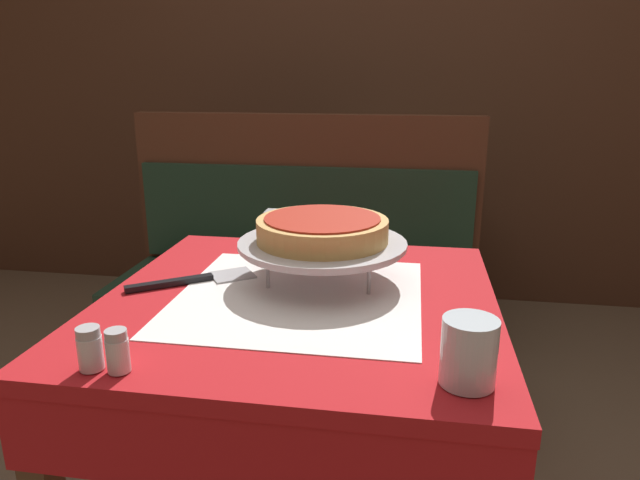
{
  "coord_description": "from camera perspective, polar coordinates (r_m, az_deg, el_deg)",
  "views": [
    {
      "loc": [
        0.22,
        -1.06,
        1.21
      ],
      "look_at": [
        0.03,
        0.06,
        0.87
      ],
      "focal_mm": 32.0,
      "sensor_mm": 36.0,
      "label": 1
    }
  ],
  "objects": [
    {
      "name": "dining_table_front",
      "position": [
        1.21,
        -2.05,
        -10.13
      ],
      "size": [
        0.79,
        0.79,
        0.77
      ],
      "color": "red",
      "rests_on": "ground_plane"
    },
    {
      "name": "dining_table_rear",
      "position": [
        2.74,
        6.41,
        4.53
      ],
      "size": [
        0.67,
        0.67,
        0.77
      ],
      "color": "#1E6B33",
      "rests_on": "ground_plane"
    },
    {
      "name": "booth_bench",
      "position": [
        2.13,
        -2.36,
        -8.21
      ],
      "size": [
        1.3,
        0.5,
        1.07
      ],
      "color": "#4C2819",
      "rests_on": "ground_plane"
    },
    {
      "name": "back_wall_panel",
      "position": [
        3.1,
        5.49,
        16.12
      ],
      "size": [
        6.0,
        0.04,
        2.4
      ],
      "primitive_type": "cube",
      "color": "#4C2D1E",
      "rests_on": "ground_plane"
    },
    {
      "name": "pizza_pan_stand",
      "position": [
        1.22,
        0.23,
        -0.54
      ],
      "size": [
        0.36,
        0.36,
        0.09
      ],
      "color": "#ADADB2",
      "rests_on": "dining_table_front"
    },
    {
      "name": "deep_dish_pizza",
      "position": [
        1.21,
        0.23,
        1.09
      ],
      "size": [
        0.28,
        0.28,
        0.05
      ],
      "color": "tan",
      "rests_on": "pizza_pan_stand"
    },
    {
      "name": "pizza_server",
      "position": [
        1.27,
        -12.44,
        -3.9
      ],
      "size": [
        0.25,
        0.2,
        0.01
      ],
      "color": "#BCBCC1",
      "rests_on": "dining_table_front"
    },
    {
      "name": "water_glass_near",
      "position": [
        0.86,
        14.66,
        -10.76
      ],
      "size": [
        0.08,
        0.08,
        0.1
      ],
      "color": "silver",
      "rests_on": "dining_table_front"
    },
    {
      "name": "salt_shaker",
      "position": [
        0.95,
        -22.02,
        -10.04
      ],
      "size": [
        0.04,
        0.04,
        0.07
      ],
      "color": "silver",
      "rests_on": "dining_table_front"
    },
    {
      "name": "pepper_shaker",
      "position": [
        0.93,
        -19.59,
        -10.42
      ],
      "size": [
        0.03,
        0.03,
        0.07
      ],
      "color": "silver",
      "rests_on": "dining_table_front"
    },
    {
      "name": "napkin_holder",
      "position": [
        1.5,
        -3.57,
        1.24
      ],
      "size": [
        0.1,
        0.05,
        0.09
      ],
      "color": "#B2B2B7",
      "rests_on": "dining_table_front"
    },
    {
      "name": "condiment_caddy",
      "position": [
        2.64,
        6.61,
        7.63
      ],
      "size": [
        0.11,
        0.11,
        0.15
      ],
      "color": "black",
      "rests_on": "dining_table_rear"
    }
  ]
}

